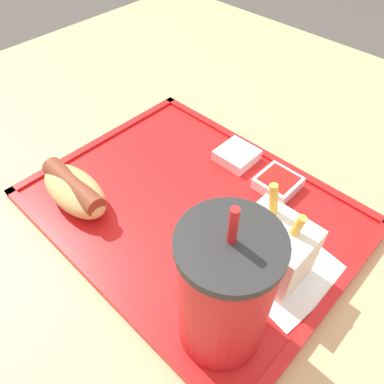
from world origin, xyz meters
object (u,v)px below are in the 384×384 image
at_px(fries_carton, 274,248).
at_px(sauce_cup_mayo, 237,155).
at_px(hot_dog_far, 74,190).
at_px(sauce_cup_ketchup, 278,182).
at_px(soda_cup, 224,293).

xyz_separation_m(fries_carton, sauce_cup_mayo, (0.14, -0.12, -0.03)).
distance_m(fries_carton, sauce_cup_mayo, 0.19).
xyz_separation_m(hot_dog_far, sauce_cup_mayo, (-0.10, -0.21, -0.01)).
bearing_deg(sauce_cup_ketchup, soda_cup, 109.76).
relative_size(sauce_cup_mayo, sauce_cup_ketchup, 1.00).
bearing_deg(hot_dog_far, fries_carton, -159.13).
relative_size(hot_dog_far, sauce_cup_ketchup, 2.20).
distance_m(hot_dog_far, fries_carton, 0.26).
distance_m(sauce_cup_mayo, sauce_cup_ketchup, 0.08).
height_order(soda_cup, fries_carton, soda_cup).
relative_size(hot_dog_far, fries_carton, 1.05).
distance_m(hot_dog_far, sauce_cup_mayo, 0.23).
xyz_separation_m(soda_cup, fries_carton, (0.01, -0.09, -0.04)).
relative_size(soda_cup, sauce_cup_ketchup, 3.60).
height_order(fries_carton, sauce_cup_mayo, fries_carton).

